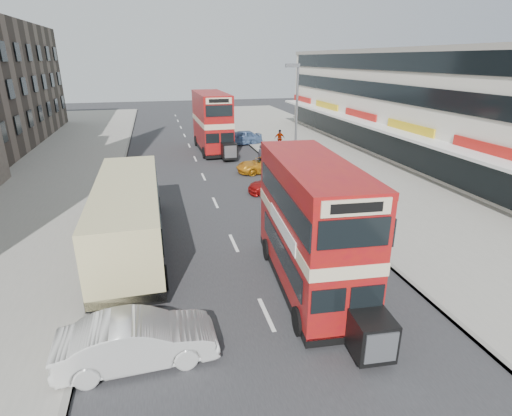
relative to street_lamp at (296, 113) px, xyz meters
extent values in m
plane|color=#28282B|center=(-6.52, -18.00, -4.78)|extent=(160.00, 160.00, 0.00)
cube|color=#28282B|center=(-6.52, 2.00, -4.78)|extent=(12.00, 90.00, 0.01)
cube|color=gray|center=(5.48, 2.00, -4.71)|extent=(12.00, 90.00, 0.15)
cube|color=gray|center=(-18.52, 2.00, -4.71)|extent=(12.00, 90.00, 0.15)
cube|color=gray|center=(-12.62, 2.00, -4.71)|extent=(0.20, 90.00, 0.16)
cube|color=gray|center=(-0.42, 2.00, -4.71)|extent=(0.20, 90.00, 0.16)
cube|color=beige|center=(13.48, 4.00, -0.28)|extent=(8.00, 46.00, 9.00)
cube|color=black|center=(9.43, 4.00, -3.18)|extent=(0.10, 44.00, 2.40)
cube|color=gray|center=(13.48, 4.00, 4.32)|extent=(8.20, 46.20, 0.40)
cube|color=white|center=(8.58, 4.00, -1.78)|extent=(1.80, 44.00, 0.20)
cylinder|color=slate|center=(0.08, 0.00, -0.78)|extent=(0.16, 0.16, 8.00)
cube|color=slate|center=(-0.32, 0.00, 3.22)|extent=(1.00, 0.20, 0.25)
cube|color=black|center=(-4.40, -14.47, -4.45)|extent=(3.00, 7.83, 0.34)
cube|color=maroon|center=(-4.40, -14.47, -3.30)|extent=(2.98, 7.83, 2.11)
cube|color=beige|center=(-4.40, -14.47, -2.10)|extent=(3.02, 7.87, 0.43)
cube|color=maroon|center=(-4.40, -14.47, -0.95)|extent=(2.98, 7.83, 2.01)
cube|color=maroon|center=(-4.40, -14.47, 0.13)|extent=(3.00, 7.85, 0.24)
cube|color=black|center=(-4.14, -18.91, -3.92)|extent=(1.23, 1.23, 1.25)
cube|color=black|center=(-4.47, 11.11, -4.42)|extent=(2.80, 8.40, 0.37)
cube|color=maroon|center=(-4.47, 11.11, -3.17)|extent=(2.78, 8.40, 2.30)
cube|color=beige|center=(-4.47, 11.11, -1.86)|extent=(2.82, 8.44, 0.47)
cube|color=maroon|center=(-4.47, 11.11, -0.61)|extent=(2.78, 8.40, 2.19)
cube|color=maroon|center=(-4.47, 11.11, 0.57)|extent=(2.80, 8.42, 0.26)
cube|color=black|center=(-3.72, 6.32, -3.85)|extent=(1.28, 1.28, 1.36)
cube|color=black|center=(-11.30, -9.24, -4.34)|extent=(2.86, 11.02, 0.44)
cube|color=tan|center=(-11.30, -9.24, -3.08)|extent=(2.83, 11.02, 2.86)
imported|color=silver|center=(-10.79, -17.32, -4.03)|extent=(4.63, 1.76, 1.51)
imported|color=#9C100F|center=(-2.09, -2.94, -4.19)|extent=(4.15, 1.76, 1.19)
imported|color=orange|center=(-1.74, 2.22, -4.19)|extent=(4.46, 2.36, 1.19)
imported|color=#4F6E9E|center=(-1.27, 13.09, -4.03)|extent=(4.55, 2.18, 1.50)
imported|color=gray|center=(1.83, -2.71, -3.75)|extent=(0.76, 0.63, 1.78)
imported|color=gray|center=(2.06, 10.23, -3.75)|extent=(1.09, 0.59, 1.76)
imported|color=gray|center=(-1.72, 2.93, -4.37)|extent=(0.71, 1.63, 0.83)
imported|color=black|center=(-1.72, 2.93, -3.60)|extent=(0.65, 0.46, 1.68)
camera|label=1|loc=(-9.76, -27.43, 3.67)|focal=28.11mm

